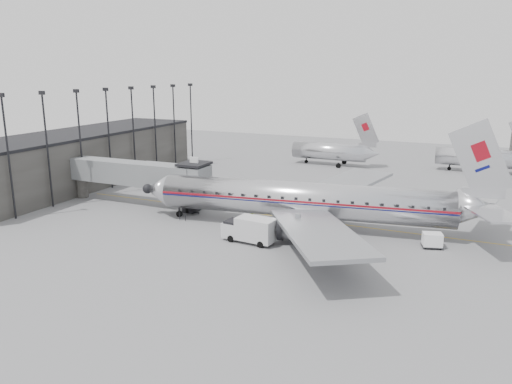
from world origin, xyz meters
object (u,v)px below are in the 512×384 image
(baggage_cart_navy, at_px, (296,225))
(baggage_cart_white, at_px, (432,240))
(ramp_worker, at_px, (252,214))
(airliner, at_px, (310,200))
(service_van, at_px, (250,229))

(baggage_cart_navy, height_order, baggage_cart_white, baggage_cart_navy)
(ramp_worker, bearing_deg, baggage_cart_navy, -29.93)
(airliner, distance_m, service_van, 8.57)
(airliner, height_order, baggage_cart_white, airliner)
(airliner, distance_m, ramp_worker, 7.67)
(airliner, relative_size, baggage_cart_navy, 15.39)
(airliner, bearing_deg, service_van, -129.44)
(service_van, relative_size, baggage_cart_white, 2.57)
(baggage_cart_navy, bearing_deg, service_van, -151.09)
(service_van, xyz_separation_m, baggage_cart_navy, (3.52, 4.67, -0.51))
(baggage_cart_navy, relative_size, ramp_worker, 1.58)
(service_van, height_order, baggage_cart_white, service_van)
(service_van, bearing_deg, baggage_cart_white, 24.37)
(baggage_cart_navy, bearing_deg, ramp_worker, 135.73)
(service_van, bearing_deg, baggage_cart_navy, 58.81)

